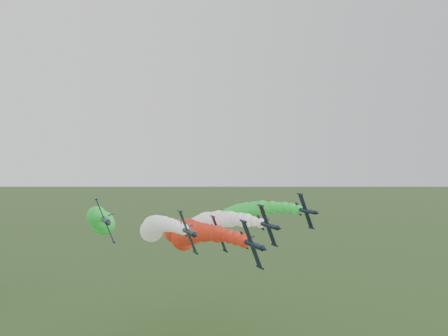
{
  "coord_description": "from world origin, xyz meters",
  "views": [
    {
      "loc": [
        -33.23,
        -75.11,
        54.96
      ],
      "look_at": [
        -1.33,
        3.43,
        53.93
      ],
      "focal_mm": 35.0,
      "sensor_mm": 36.0,
      "label": 1
    }
  ],
  "objects_px": {
    "jet_lead": "(190,236)",
    "jet_outer_right": "(239,214)",
    "jet_inner_right": "(206,224)",
    "jet_trail": "(179,230)",
    "jet_outer_left": "(101,221)",
    "jet_inner_left": "(154,228)"
  },
  "relations": [
    {
      "from": "jet_lead",
      "to": "jet_outer_left",
      "type": "distance_m",
      "value": 26.52
    },
    {
      "from": "jet_lead",
      "to": "jet_trail",
      "type": "bearing_deg",
      "value": 81.04
    },
    {
      "from": "jet_lead",
      "to": "jet_inner_right",
      "type": "relative_size",
      "value": 1.0
    },
    {
      "from": "jet_inner_right",
      "to": "jet_trail",
      "type": "xyz_separation_m",
      "value": [
        -4.22,
        14.43,
        -3.49
      ]
    },
    {
      "from": "jet_outer_left",
      "to": "jet_lead",
      "type": "bearing_deg",
      "value": -35.14
    },
    {
      "from": "jet_trail",
      "to": "jet_outer_left",
      "type": "bearing_deg",
      "value": -161.5
    },
    {
      "from": "jet_outer_right",
      "to": "jet_inner_left",
      "type": "bearing_deg",
      "value": -167.52
    },
    {
      "from": "jet_outer_right",
      "to": "jet_trail",
      "type": "xyz_separation_m",
      "value": [
        -18.65,
        6.07,
        -4.9
      ]
    },
    {
      "from": "jet_inner_right",
      "to": "jet_outer_right",
      "type": "relative_size",
      "value": 1.01
    },
    {
      "from": "jet_outer_left",
      "to": "jet_outer_right",
      "type": "distance_m",
      "value": 43.96
    },
    {
      "from": "jet_lead",
      "to": "jet_outer_right",
      "type": "distance_m",
      "value": 28.57
    },
    {
      "from": "jet_inner_left",
      "to": "jet_outer_left",
      "type": "xyz_separation_m",
      "value": [
        -14.16,
        4.19,
        2.33
      ]
    },
    {
      "from": "jet_lead",
      "to": "jet_outer_left",
      "type": "relative_size",
      "value": 1.01
    },
    {
      "from": "jet_lead",
      "to": "jet_outer_right",
      "type": "relative_size",
      "value": 1.01
    },
    {
      "from": "jet_inner_left",
      "to": "jet_trail",
      "type": "relative_size",
      "value": 1.0
    },
    {
      "from": "jet_inner_right",
      "to": "jet_trail",
      "type": "relative_size",
      "value": 1.0
    },
    {
      "from": "jet_inner_left",
      "to": "jet_trail",
      "type": "distance_m",
      "value": 17.06
    },
    {
      "from": "jet_inner_left",
      "to": "jet_outer_left",
      "type": "relative_size",
      "value": 1.0
    },
    {
      "from": "jet_lead",
      "to": "jet_inner_left",
      "type": "relative_size",
      "value": 1.01
    },
    {
      "from": "jet_trail",
      "to": "jet_lead",
      "type": "bearing_deg",
      "value": -98.96
    },
    {
      "from": "jet_lead",
      "to": "jet_outer_left",
      "type": "bearing_deg",
      "value": 144.86
    },
    {
      "from": "jet_lead",
      "to": "jet_inner_right",
      "type": "distance_m",
      "value": 12.22
    }
  ]
}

